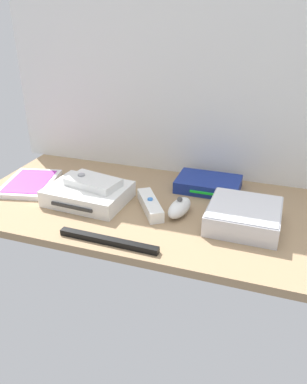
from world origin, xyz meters
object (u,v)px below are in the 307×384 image
at_px(mini_computer, 244,216).
at_px(network_router, 208,184).
at_px(game_case, 30,183).
at_px(remote_nunchuk, 179,208).
at_px(remote_wand, 152,205).
at_px(game_console, 88,194).
at_px(remote_classic_pad, 93,182).
at_px(sensor_bar, 108,241).

height_order(mini_computer, network_router, mini_computer).
height_order(game_case, remote_nunchuk, remote_nunchuk).
xyz_separation_m(game_case, remote_wand, (0.39, -0.03, 0.01)).
bearing_deg(mini_computer, remote_wand, -179.82).
xyz_separation_m(game_console, mini_computer, (0.42, 0.01, 0.00)).
bearing_deg(network_router, game_case, -164.46).
relative_size(game_console, remote_classic_pad, 1.39).
distance_m(game_case, network_router, 0.53).
relative_size(game_case, network_router, 1.20).
xyz_separation_m(remote_nunchuk, remote_classic_pad, (-0.24, 0.01, 0.03)).
distance_m(game_case, remote_nunchuk, 0.47).
bearing_deg(remote_classic_pad, remote_nunchuk, 10.33).
bearing_deg(remote_wand, game_case, 142.68).
relative_size(network_router, remote_nunchuk, 1.70).
distance_m(mini_computer, network_router, 0.21).
xyz_separation_m(game_console, network_router, (0.29, 0.18, -0.00)).
xyz_separation_m(mini_computer, network_router, (-0.12, 0.17, -0.01)).
xyz_separation_m(game_console, remote_classic_pad, (0.01, 0.01, 0.03)).
distance_m(network_router, remote_classic_pad, 0.33).
xyz_separation_m(mini_computer, remote_classic_pad, (-0.40, 0.00, 0.03)).
height_order(game_case, remote_wand, remote_wand).
bearing_deg(game_console, remote_wand, 5.16).
relative_size(game_case, sensor_bar, 0.90).
height_order(game_console, remote_wand, game_console).
relative_size(network_router, remote_wand, 1.26).
distance_m(mini_computer, remote_wand, 0.23).
bearing_deg(sensor_bar, remote_nunchuk, 58.31).
height_order(game_console, remote_classic_pad, remote_classic_pad).
bearing_deg(remote_classic_pad, mini_computer, 10.86).
bearing_deg(mini_computer, remote_classic_pad, 179.30).
xyz_separation_m(mini_computer, game_case, (-0.63, 0.03, -0.02)).
distance_m(remote_classic_pad, sensor_bar, 0.23).
xyz_separation_m(mini_computer, sensor_bar, (-0.28, -0.18, -0.02)).
bearing_deg(game_case, sensor_bar, -43.61).
relative_size(remote_classic_pad, sensor_bar, 0.65).
height_order(game_console, remote_nunchuk, remote_nunchuk).
distance_m(remote_wand, remote_classic_pad, 0.17).
relative_size(network_router, remote_classic_pad, 1.15).
distance_m(mini_computer, sensor_bar, 0.33).
xyz_separation_m(network_router, remote_nunchuk, (-0.04, -0.17, 0.00)).
bearing_deg(remote_nunchuk, remote_classic_pad, -171.62).
bearing_deg(remote_classic_pad, game_case, -174.45).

